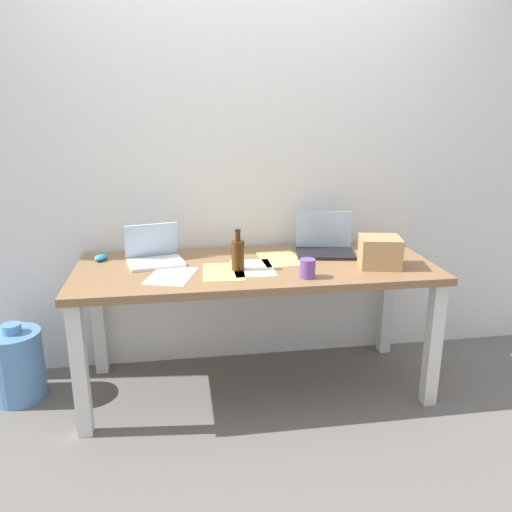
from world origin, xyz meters
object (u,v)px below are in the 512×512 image
at_px(computer_mouse, 101,257).
at_px(water_cooler_jug, 17,365).
at_px(beer_bottle, 238,254).
at_px(cardboard_box, 380,252).
at_px(desk, 256,281).
at_px(laptop_right, 325,245).
at_px(coffee_mug, 307,268).
at_px(laptop_left, 154,255).

height_order(computer_mouse, water_cooler_jug, computer_mouse).
relative_size(computer_mouse, water_cooler_jug, 0.23).
height_order(beer_bottle, cardboard_box, beer_bottle).
height_order(computer_mouse, cardboard_box, cardboard_box).
xyz_separation_m(desk, water_cooler_jug, (-1.31, 0.09, -0.45)).
bearing_deg(laptop_right, cardboard_box, -52.81).
xyz_separation_m(laptop_right, computer_mouse, (-1.26, 0.05, -0.03)).
bearing_deg(computer_mouse, laptop_right, 18.18).
relative_size(laptop_right, computer_mouse, 3.59).
relative_size(beer_bottle, coffee_mug, 2.30).
bearing_deg(laptop_right, desk, -159.04).
bearing_deg(water_cooler_jug, desk, -3.74).
height_order(desk, coffee_mug, coffee_mug).
height_order(desk, cardboard_box, cardboard_box).
xyz_separation_m(beer_bottle, coffee_mug, (0.33, -0.17, -0.04)).
distance_m(laptop_right, cardboard_box, 0.36).
distance_m(beer_bottle, cardboard_box, 0.75).
distance_m(desk, cardboard_box, 0.68).
bearing_deg(water_cooler_jug, coffee_mug, -12.10).
bearing_deg(laptop_left, water_cooler_jug, -177.30).
height_order(beer_bottle, water_cooler_jug, beer_bottle).
height_order(cardboard_box, water_cooler_jug, cardboard_box).
xyz_separation_m(beer_bottle, computer_mouse, (-0.73, 0.29, -0.07)).
bearing_deg(beer_bottle, coffee_mug, -27.33).
bearing_deg(water_cooler_jug, beer_bottle, -7.54).
bearing_deg(coffee_mug, laptop_left, 154.37).
xyz_separation_m(coffee_mug, water_cooler_jug, (-1.53, 0.33, -0.58)).
xyz_separation_m(laptop_left, cardboard_box, (1.18, -0.24, 0.04)).
distance_m(computer_mouse, cardboard_box, 1.52).
bearing_deg(water_cooler_jug, cardboard_box, -6.08).
relative_size(desk, cardboard_box, 9.24).
distance_m(laptop_left, water_cooler_jug, 0.96).
bearing_deg(water_cooler_jug, laptop_right, 2.58).
bearing_deg(desk, laptop_left, 167.26).
relative_size(desk, laptop_left, 5.80).
relative_size(desk, water_cooler_jug, 4.37).
xyz_separation_m(desk, cardboard_box, (0.64, -0.12, 0.17)).
bearing_deg(laptop_right, computer_mouse, 177.65).
relative_size(desk, computer_mouse, 19.14).
height_order(desk, laptop_left, laptop_left).
distance_m(desk, laptop_left, 0.57).
xyz_separation_m(beer_bottle, cardboard_box, (0.75, -0.05, -0.01)).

